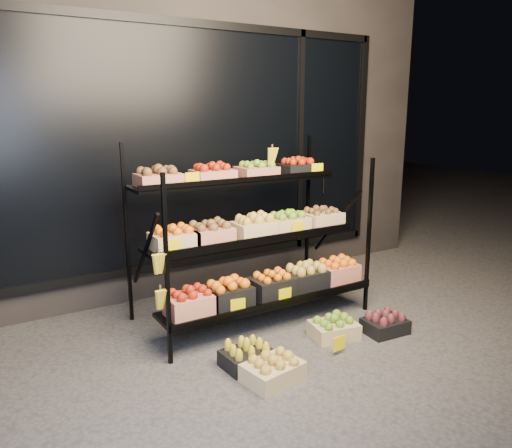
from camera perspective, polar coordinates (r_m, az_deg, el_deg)
ground at (r=4.40m, az=4.01°, el=-13.19°), size 24.00×24.00×0.00m
building at (r=6.24m, az=-9.85°, el=11.09°), size 6.00×2.08×3.50m
display_rack at (r=4.59m, az=-0.24°, el=-1.53°), size 2.18×1.02×1.69m
tag_floor_b at (r=4.20m, az=9.47°, el=-13.78°), size 0.13×0.01×0.12m
floor_crate_left at (r=3.78m, az=1.93°, el=-16.20°), size 0.45×0.36×0.21m
floor_crate_midleft at (r=3.98m, az=-1.07°, el=-14.74°), size 0.39×0.30×0.19m
floor_crate_midright at (r=4.47m, az=8.89°, el=-11.57°), size 0.44×0.36×0.20m
floor_crate_right at (r=4.64m, az=14.54°, el=-10.93°), size 0.39×0.30×0.19m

